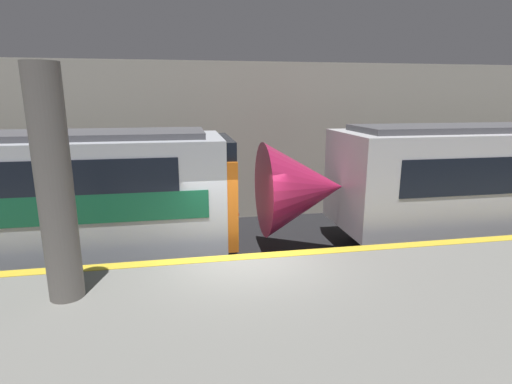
% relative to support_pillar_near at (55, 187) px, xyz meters
% --- Properties ---
extents(ground_plane, '(120.00, 120.00, 0.00)m').
position_rel_support_pillar_near_xyz_m(ground_plane, '(3.23, 1.28, -2.92)').
color(ground_plane, black).
extents(platform, '(40.00, 5.29, 1.03)m').
position_rel_support_pillar_near_xyz_m(platform, '(3.23, -1.37, -2.41)').
color(platform, slate).
rests_on(platform, ground).
extents(station_rear_barrier, '(50.00, 0.15, 5.45)m').
position_rel_support_pillar_near_xyz_m(station_rear_barrier, '(3.23, 7.27, -0.19)').
color(station_rear_barrier, '#B2AD9E').
rests_on(station_rear_barrier, ground).
extents(support_pillar_near, '(0.55, 0.55, 3.79)m').
position_rel_support_pillar_near_xyz_m(support_pillar_near, '(0.00, 0.00, 0.00)').
color(support_pillar_near, slate).
rests_on(support_pillar_near, platform).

